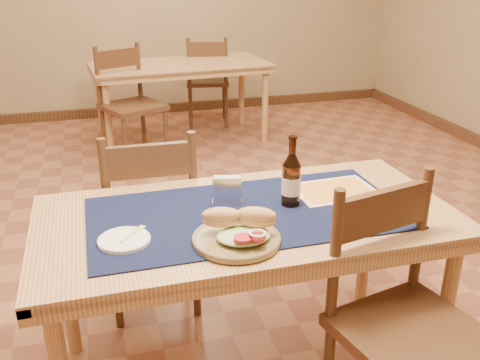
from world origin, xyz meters
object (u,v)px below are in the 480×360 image
object	(u,v)px
main_table	(247,232)
sandwich_plate	(239,233)
back_table	(180,72)
napkin_holder	(227,190)
chair_main_far	(150,217)
beer_bottle	(291,180)
chair_main_near	(405,322)

from	to	relation	value
main_table	sandwich_plate	xyz separation A→B (m)	(-0.09, -0.21, 0.12)
main_table	back_table	bearing A→B (deg)	84.66
back_table	napkin_holder	bearing A→B (deg)	-96.44
chair_main_far	napkin_holder	bearing A→B (deg)	-60.11
napkin_holder	chair_main_far	bearing A→B (deg)	119.89
beer_bottle	back_table	bearing A→B (deg)	87.94
chair_main_near	beer_bottle	xyz separation A→B (m)	(-0.23, 0.51, 0.35)
chair_main_far	napkin_holder	world-z (taller)	chair_main_far
chair_main_far	sandwich_plate	bearing A→B (deg)	-74.29
beer_bottle	napkin_holder	distance (m)	0.26
main_table	back_table	xyz separation A→B (m)	(0.30, 3.21, 0.00)
sandwich_plate	beer_bottle	distance (m)	0.37
beer_bottle	chair_main_near	bearing A→B (deg)	-65.44
beer_bottle	napkin_holder	bearing A→B (deg)	158.37
main_table	back_table	distance (m)	3.22
back_table	beer_bottle	xyz separation A→B (m)	(-0.11, -3.19, 0.19)
back_table	chair_main_far	distance (m)	2.71
chair_main_far	sandwich_plate	xyz separation A→B (m)	(0.22, -0.79, 0.29)
sandwich_plate	beer_bottle	bearing A→B (deg)	39.98
chair_main_far	beer_bottle	size ratio (longest dim) A/B	3.41
chair_main_far	chair_main_near	world-z (taller)	chair_main_near
chair_main_far	sandwich_plate	distance (m)	0.87
main_table	chair_main_near	xyz separation A→B (m)	(0.42, -0.49, -0.16)
back_table	napkin_holder	xyz separation A→B (m)	(-0.35, -3.09, 0.14)
main_table	napkin_holder	xyz separation A→B (m)	(-0.05, 0.12, 0.14)
back_table	beer_bottle	size ratio (longest dim) A/B	5.94
chair_main_near	beer_bottle	bearing A→B (deg)	114.56
back_table	beer_bottle	distance (m)	3.20
napkin_holder	main_table	bearing A→B (deg)	-67.05
main_table	sandwich_plate	size ratio (longest dim) A/B	5.21
back_table	sandwich_plate	world-z (taller)	sandwich_plate
chair_main_near	sandwich_plate	xyz separation A→B (m)	(-0.51, 0.28, 0.28)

